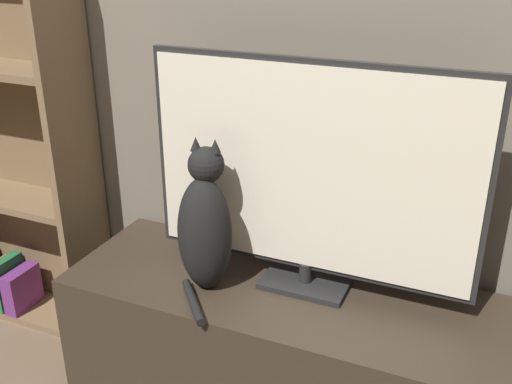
{
  "coord_description": "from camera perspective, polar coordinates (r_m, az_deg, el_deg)",
  "views": [
    {
      "loc": [
        0.56,
        -0.69,
        1.64
      ],
      "look_at": [
        -0.13,
        0.9,
        0.87
      ],
      "focal_mm": 42.0,
      "sensor_mm": 36.0,
      "label": 1
    }
  ],
  "objects": [
    {
      "name": "tv",
      "position": [
        1.89,
        5.13,
        1.57
      ],
      "size": [
        1.09,
        0.17,
        0.77
      ],
      "color": "black",
      "rests_on": "tv_stand"
    },
    {
      "name": "wall_back",
      "position": [
        2.02,
        7.41,
        14.0
      ],
      "size": [
        4.8,
        0.05,
        2.6
      ],
      "color": "#756B5B",
      "rests_on": "ground_plane"
    },
    {
      "name": "bookshelf",
      "position": [
        2.76,
        -22.26,
        3.79
      ],
      "size": [
        0.76,
        0.28,
        1.71
      ],
      "color": "brown",
      "rests_on": "ground_plane"
    },
    {
      "name": "tv_stand",
      "position": [
        2.18,
        3.49,
        -15.3
      ],
      "size": [
        1.59,
        0.54,
        0.52
      ],
      "color": "#33281E",
      "rests_on": "ground_plane"
    },
    {
      "name": "cat",
      "position": [
        1.96,
        -4.84,
        -3.34
      ],
      "size": [
        0.2,
        0.31,
        0.52
      ],
      "rotation": [
        0.0,
        0.0,
        0.11
      ],
      "color": "black",
      "rests_on": "tv_stand"
    }
  ]
}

